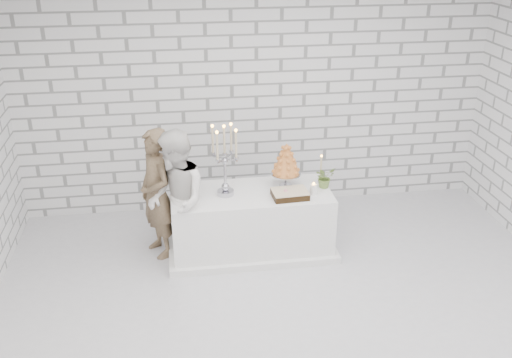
% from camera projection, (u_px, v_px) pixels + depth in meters
% --- Properties ---
extents(ground, '(6.00, 5.00, 0.01)m').
position_uv_depth(ground, '(294.00, 315.00, 5.72)').
color(ground, silver).
rests_on(ground, ground).
extents(ceiling, '(6.00, 5.00, 0.01)m').
position_uv_depth(ceiling, '(305.00, 0.00, 4.47)').
color(ceiling, white).
rests_on(ceiling, ground).
extents(wall_back, '(6.00, 0.01, 3.00)m').
position_uv_depth(wall_back, '(256.00, 96.00, 7.34)').
color(wall_back, white).
rests_on(wall_back, ground).
extents(cake_table, '(1.80, 0.80, 0.75)m').
position_uv_depth(cake_table, '(251.00, 222.00, 6.68)').
color(cake_table, white).
rests_on(cake_table, ground).
extents(groom, '(0.56, 0.65, 1.52)m').
position_uv_depth(groom, '(157.00, 194.00, 6.48)').
color(groom, brown).
rests_on(groom, ground).
extents(bride, '(0.70, 0.84, 1.57)m').
position_uv_depth(bride, '(177.00, 200.00, 6.27)').
color(bride, white).
rests_on(bride, ground).
extents(candelabra, '(0.38, 0.38, 0.82)m').
position_uv_depth(candelabra, '(225.00, 161.00, 6.30)').
color(candelabra, '#A3A2AD').
rests_on(candelabra, cake_table).
extents(croquembouche, '(0.39, 0.39, 0.53)m').
position_uv_depth(croquembouche, '(286.00, 165.00, 6.56)').
color(croquembouche, '#AE5A1E').
rests_on(croquembouche, cake_table).
extents(chocolate_cake, '(0.40, 0.30, 0.08)m').
position_uv_depth(chocolate_cake, '(290.00, 194.00, 6.39)').
color(chocolate_cake, black).
rests_on(chocolate_cake, cake_table).
extents(pillar_candle, '(0.10, 0.10, 0.12)m').
position_uv_depth(pillar_candle, '(314.00, 189.00, 6.46)').
color(pillar_candle, white).
rests_on(pillar_candle, cake_table).
extents(extra_taper, '(0.07, 0.07, 0.32)m').
position_uv_depth(extra_taper, '(321.00, 169.00, 6.71)').
color(extra_taper, '#C2B08B').
rests_on(extra_taper, cake_table).
extents(flowers, '(0.28, 0.26, 0.25)m').
position_uv_depth(flowers, '(325.00, 177.00, 6.61)').
color(flowers, '#3F682B').
rests_on(flowers, cake_table).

